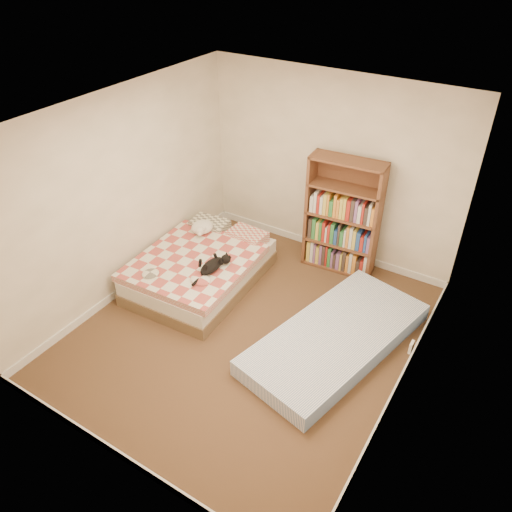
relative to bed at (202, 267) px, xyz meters
The scene contains 6 objects.
room 1.49m from the bed, 25.20° to the right, with size 3.51×4.01×2.51m.
bed is the anchor object (origin of this frame).
bookshelf 1.88m from the bed, 42.76° to the left, with size 0.96×0.38×1.57m.
floor_mattress 1.98m from the bed, ahead, with size 1.01×2.25×0.20m, color #728EBF.
black_cat 0.48m from the bed, 30.77° to the right, with size 0.30×0.65×0.15m.
white_dog 0.58m from the bed, 125.21° to the left, with size 0.36×0.38×0.15m.
Camera 1 is at (2.33, -3.58, 3.99)m, focal length 35.00 mm.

